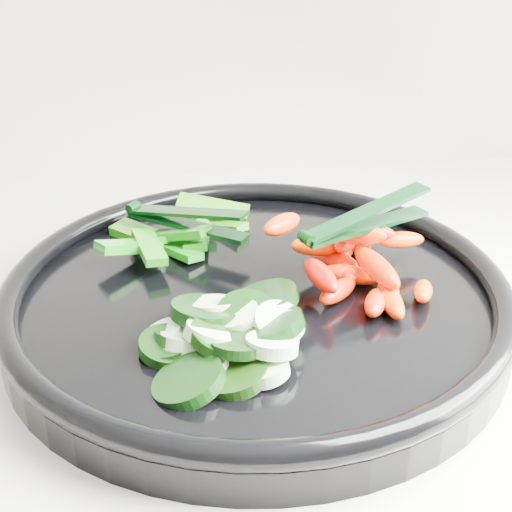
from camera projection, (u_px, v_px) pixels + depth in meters
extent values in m
cylinder|color=black|center=(256.00, 306.00, 0.54)|extent=(0.39, 0.39, 0.02)
torus|color=black|center=(256.00, 285.00, 0.53)|extent=(0.40, 0.40, 0.02)
cylinder|color=black|center=(189.00, 381.00, 0.43)|extent=(0.06, 0.06, 0.03)
cylinder|color=#DFFBC9|center=(207.00, 367.00, 0.44)|extent=(0.04, 0.04, 0.02)
cylinder|color=black|center=(181.00, 340.00, 0.47)|extent=(0.05, 0.05, 0.02)
cylinder|color=beige|center=(187.00, 342.00, 0.46)|extent=(0.04, 0.04, 0.03)
cylinder|color=black|center=(234.00, 374.00, 0.43)|extent=(0.06, 0.06, 0.02)
cylinder|color=#B5D3A9|center=(263.00, 370.00, 0.44)|extent=(0.04, 0.04, 0.02)
cylinder|color=black|center=(203.00, 325.00, 0.48)|extent=(0.07, 0.07, 0.03)
cylinder|color=beige|center=(222.00, 325.00, 0.48)|extent=(0.05, 0.05, 0.02)
cylinder|color=black|center=(169.00, 344.00, 0.46)|extent=(0.05, 0.05, 0.01)
cylinder|color=beige|center=(195.00, 332.00, 0.47)|extent=(0.05, 0.05, 0.01)
cylinder|color=black|center=(169.00, 347.00, 0.46)|extent=(0.06, 0.06, 0.02)
cylinder|color=beige|center=(199.00, 339.00, 0.47)|extent=(0.05, 0.05, 0.02)
cylinder|color=black|center=(196.00, 330.00, 0.48)|extent=(0.06, 0.06, 0.03)
cylinder|color=beige|center=(163.00, 336.00, 0.47)|extent=(0.03, 0.03, 0.02)
cylinder|color=black|center=(270.00, 328.00, 0.46)|extent=(0.06, 0.06, 0.03)
cylinder|color=beige|center=(283.00, 329.00, 0.46)|extent=(0.03, 0.03, 0.02)
cylinder|color=black|center=(206.00, 312.00, 0.48)|extent=(0.07, 0.07, 0.02)
cylinder|color=#DCF0C0|center=(213.00, 307.00, 0.48)|extent=(0.03, 0.04, 0.02)
cylinder|color=black|center=(217.00, 338.00, 0.45)|extent=(0.05, 0.05, 0.03)
cylinder|color=#D4F7C6|center=(211.00, 335.00, 0.45)|extent=(0.04, 0.04, 0.03)
cylinder|color=black|center=(247.00, 317.00, 0.47)|extent=(0.06, 0.06, 0.03)
cylinder|color=#D3F6C5|center=(279.00, 324.00, 0.46)|extent=(0.05, 0.04, 0.03)
cylinder|color=black|center=(265.00, 300.00, 0.49)|extent=(0.06, 0.06, 0.02)
cylinder|color=#DFF6C5|center=(238.00, 317.00, 0.47)|extent=(0.04, 0.03, 0.02)
cylinder|color=black|center=(238.00, 345.00, 0.44)|extent=(0.04, 0.05, 0.02)
cylinder|color=#D5F0C0|center=(272.00, 345.00, 0.44)|extent=(0.04, 0.04, 0.02)
ellipsoid|color=#FC3100|center=(389.00, 287.00, 0.52)|extent=(0.02, 0.04, 0.02)
ellipsoid|color=red|center=(338.00, 291.00, 0.51)|extent=(0.04, 0.05, 0.02)
ellipsoid|color=#EA3400|center=(390.00, 300.00, 0.50)|extent=(0.02, 0.05, 0.02)
ellipsoid|color=red|center=(334.00, 261.00, 0.55)|extent=(0.04, 0.05, 0.03)
ellipsoid|color=#FF5B00|center=(423.00, 291.00, 0.51)|extent=(0.03, 0.04, 0.02)
ellipsoid|color=#FF1800|center=(345.00, 272.00, 0.54)|extent=(0.01, 0.04, 0.02)
ellipsoid|color=#E33200|center=(375.00, 303.00, 0.50)|extent=(0.03, 0.04, 0.02)
ellipsoid|color=#FF2300|center=(352.00, 275.00, 0.54)|extent=(0.05, 0.03, 0.02)
ellipsoid|color=#E34100|center=(352.00, 241.00, 0.59)|extent=(0.03, 0.05, 0.02)
ellipsoid|color=#FB5100|center=(344.00, 246.00, 0.58)|extent=(0.04, 0.05, 0.02)
ellipsoid|color=red|center=(320.00, 275.00, 0.51)|extent=(0.03, 0.06, 0.02)
ellipsoid|color=#E63800|center=(379.00, 229.00, 0.57)|extent=(0.03, 0.05, 0.03)
ellipsoid|color=red|center=(346.00, 241.00, 0.55)|extent=(0.04, 0.04, 0.02)
ellipsoid|color=#E72B00|center=(377.00, 267.00, 0.52)|extent=(0.03, 0.06, 0.02)
ellipsoid|color=#EF5B00|center=(320.00, 245.00, 0.55)|extent=(0.06, 0.03, 0.03)
ellipsoid|color=#F44500|center=(401.00, 240.00, 0.56)|extent=(0.05, 0.02, 0.02)
ellipsoid|color=#FF3400|center=(356.00, 234.00, 0.53)|extent=(0.05, 0.05, 0.03)
ellipsoid|color=#FB2F00|center=(282.00, 224.00, 0.55)|extent=(0.04, 0.04, 0.02)
ellipsoid|color=#EC2900|center=(367.00, 233.00, 0.53)|extent=(0.05, 0.03, 0.02)
cube|color=#176209|center=(197.00, 238.00, 0.60)|extent=(0.03, 0.06, 0.02)
cube|color=#226609|center=(223.00, 226.00, 0.62)|extent=(0.04, 0.04, 0.02)
cube|color=#1D6709|center=(182.00, 252.00, 0.58)|extent=(0.04, 0.04, 0.01)
cube|color=#0B7512|center=(178.00, 242.00, 0.59)|extent=(0.07, 0.05, 0.02)
cube|color=#18740B|center=(141.00, 235.00, 0.61)|extent=(0.05, 0.05, 0.01)
cube|color=#0E700A|center=(146.00, 238.00, 0.60)|extent=(0.04, 0.05, 0.02)
cube|color=#09610B|center=(179.00, 234.00, 0.58)|extent=(0.05, 0.05, 0.02)
cube|color=#0E700A|center=(129.00, 247.00, 0.56)|extent=(0.06, 0.04, 0.02)
cube|color=#186509|center=(149.00, 247.00, 0.56)|extent=(0.03, 0.06, 0.01)
cube|color=#27740B|center=(213.00, 208.00, 0.63)|extent=(0.07, 0.04, 0.02)
cylinder|color=black|center=(306.00, 238.00, 0.50)|extent=(0.01, 0.01, 0.01)
cube|color=black|center=(366.00, 226.00, 0.53)|extent=(0.11, 0.06, 0.00)
cube|color=black|center=(368.00, 212.00, 0.52)|extent=(0.11, 0.06, 0.02)
cylinder|color=black|center=(133.00, 207.00, 0.61)|extent=(0.01, 0.01, 0.01)
cube|color=black|center=(188.00, 225.00, 0.59)|extent=(0.10, 0.08, 0.00)
cube|color=black|center=(187.00, 212.00, 0.58)|extent=(0.10, 0.08, 0.02)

